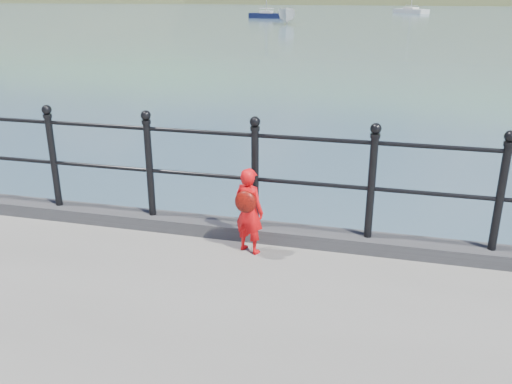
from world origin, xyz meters
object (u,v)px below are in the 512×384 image
(child, at_px, (249,210))
(sailboat_left, at_px, (266,16))
(sailboat_deep, at_px, (411,11))
(launch_white, at_px, (287,16))
(railing, at_px, (201,161))

(child, distance_m, sailboat_left, 73.95)
(child, distance_m, sailboat_deep, 96.18)
(sailboat_deep, bearing_deg, child, -43.66)
(sailboat_deep, bearing_deg, launch_white, -62.29)
(launch_white, relative_size, sailboat_left, 0.70)
(launch_white, distance_m, sailboat_deep, 40.41)
(sailboat_left, bearing_deg, child, -65.15)
(launch_white, height_order, sailboat_left, sailboat_left)
(railing, bearing_deg, sailboat_left, 102.67)
(sailboat_deep, height_order, sailboat_left, sailboat_deep)
(child, relative_size, launch_white, 0.18)
(child, bearing_deg, sailboat_left, -55.39)
(launch_white, relative_size, sailboat_deep, 0.49)
(launch_white, xyz_separation_m, sailboat_deep, (14.10, 37.87, -0.60))
(railing, distance_m, child, 0.80)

